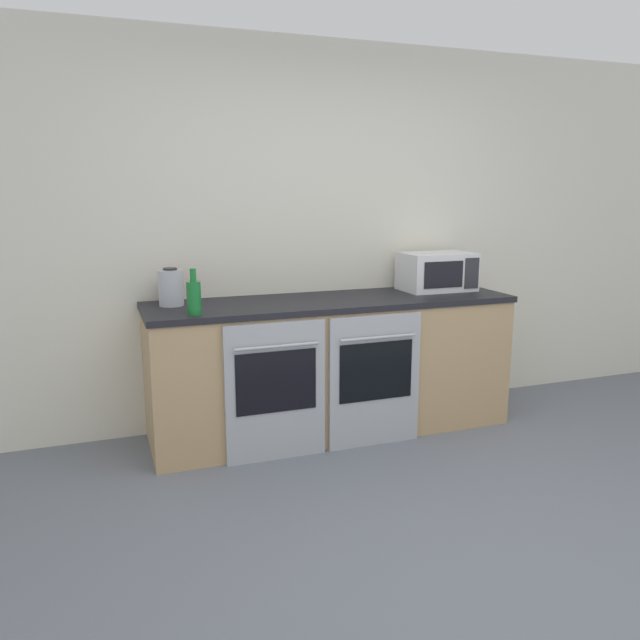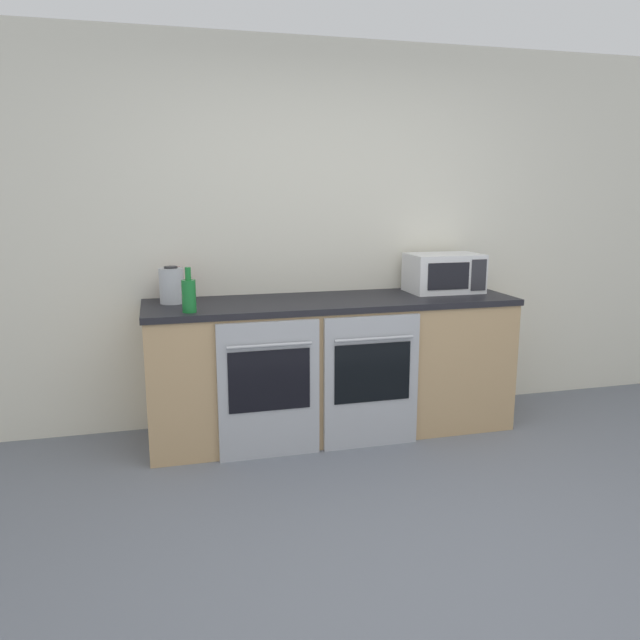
{
  "view_description": "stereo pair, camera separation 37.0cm",
  "coord_description": "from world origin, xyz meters",
  "px_view_note": "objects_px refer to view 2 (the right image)",
  "views": [
    {
      "loc": [
        -1.46,
        -2.05,
        1.6
      ],
      "look_at": [
        -0.08,
        1.72,
        0.77
      ],
      "focal_mm": 35.0,
      "sensor_mm": 36.0,
      "label": 1
    },
    {
      "loc": [
        -1.11,
        -2.16,
        1.6
      ],
      "look_at": [
        -0.08,
        1.72,
        0.77
      ],
      "focal_mm": 35.0,
      "sensor_mm": 36.0,
      "label": 2
    }
  ],
  "objects_px": {
    "oven_right": "(372,381)",
    "bottle_green": "(189,295)",
    "oven_left": "(269,390)",
    "microwave": "(444,273)",
    "bottle_red": "(179,287)",
    "kettle": "(172,285)"
  },
  "relations": [
    {
      "from": "bottle_red",
      "to": "oven_right",
      "type": "bearing_deg",
      "value": -27.64
    },
    {
      "from": "microwave",
      "to": "bottle_red",
      "type": "height_order",
      "value": "microwave"
    },
    {
      "from": "microwave",
      "to": "bottle_red",
      "type": "xyz_separation_m",
      "value": [
        -1.82,
        0.15,
        -0.05
      ]
    },
    {
      "from": "microwave",
      "to": "oven_right",
      "type": "bearing_deg",
      "value": -147.07
    },
    {
      "from": "kettle",
      "to": "oven_right",
      "type": "bearing_deg",
      "value": -21.28
    },
    {
      "from": "oven_right",
      "to": "bottle_green",
      "type": "height_order",
      "value": "bottle_green"
    },
    {
      "from": "bottle_green",
      "to": "bottle_red",
      "type": "relative_size",
      "value": 1.24
    },
    {
      "from": "bottle_red",
      "to": "kettle",
      "type": "bearing_deg",
      "value": -110.28
    },
    {
      "from": "microwave",
      "to": "kettle",
      "type": "bearing_deg",
      "value": 179.39
    },
    {
      "from": "microwave",
      "to": "bottle_green",
      "type": "xyz_separation_m",
      "value": [
        -1.78,
        -0.32,
        -0.03
      ]
    },
    {
      "from": "kettle",
      "to": "bottle_green",
      "type": "bearing_deg",
      "value": -75.3
    },
    {
      "from": "bottle_green",
      "to": "microwave",
      "type": "bearing_deg",
      "value": 10.12
    },
    {
      "from": "bottle_red",
      "to": "kettle",
      "type": "height_order",
      "value": "kettle"
    },
    {
      "from": "bottle_green",
      "to": "kettle",
      "type": "xyz_separation_m",
      "value": [
        -0.09,
        0.34,
        0.01
      ]
    },
    {
      "from": "oven_right",
      "to": "bottle_red",
      "type": "xyz_separation_m",
      "value": [
        -1.13,
        0.59,
        0.56
      ]
    },
    {
      "from": "oven_right",
      "to": "bottle_red",
      "type": "height_order",
      "value": "bottle_red"
    },
    {
      "from": "oven_left",
      "to": "bottle_green",
      "type": "bearing_deg",
      "value": 164.4
    },
    {
      "from": "oven_right",
      "to": "kettle",
      "type": "bearing_deg",
      "value": 158.72
    },
    {
      "from": "oven_right",
      "to": "microwave",
      "type": "distance_m",
      "value": 1.01
    },
    {
      "from": "microwave",
      "to": "bottle_red",
      "type": "bearing_deg",
      "value": 175.18
    },
    {
      "from": "oven_right",
      "to": "bottle_green",
      "type": "xyz_separation_m",
      "value": [
        -1.1,
        0.12,
        0.58
      ]
    },
    {
      "from": "oven_right",
      "to": "microwave",
      "type": "bearing_deg",
      "value": 32.93
    }
  ]
}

